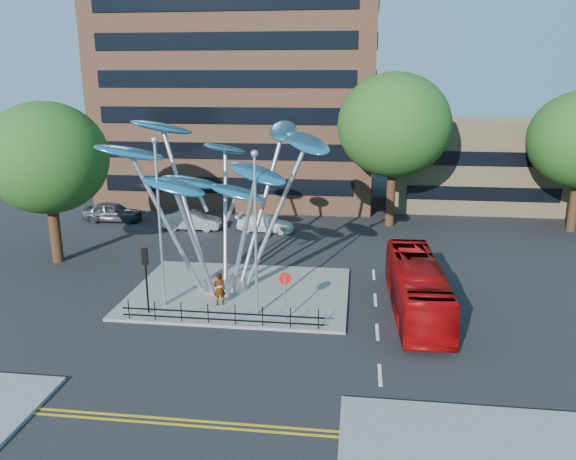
# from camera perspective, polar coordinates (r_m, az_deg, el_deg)

# --- Properties ---
(ground) EXTENTS (120.00, 120.00, 0.00)m
(ground) POSITION_cam_1_polar(r_m,az_deg,el_deg) (26.21, -5.46, -11.40)
(ground) COLOR black
(ground) RESTS_ON ground
(traffic_island) EXTENTS (12.00, 9.00, 0.15)m
(traffic_island) POSITION_cam_1_polar(r_m,az_deg,el_deg) (31.72, -4.88, -6.31)
(traffic_island) COLOR slate
(traffic_island) RESTS_ON ground
(double_yellow_near) EXTENTS (40.00, 0.12, 0.01)m
(double_yellow_near) POSITION_cam_1_polar(r_m,az_deg,el_deg) (21.20, -9.15, -18.60)
(double_yellow_near) COLOR gold
(double_yellow_near) RESTS_ON ground
(double_yellow_far) EXTENTS (40.00, 0.12, 0.01)m
(double_yellow_far) POSITION_cam_1_polar(r_m,az_deg,el_deg) (20.96, -9.38, -19.05)
(double_yellow_far) COLOR gold
(double_yellow_far) RESTS_ON ground
(brick_tower) EXTENTS (25.00, 15.00, 30.00)m
(brick_tower) POSITION_cam_1_polar(r_m,az_deg,el_deg) (56.03, -4.75, 18.69)
(brick_tower) COLOR brown
(brick_tower) RESTS_ON ground
(low_building_near) EXTENTS (15.00, 8.00, 8.00)m
(low_building_near) POSITION_cam_1_polar(r_m,az_deg,el_deg) (54.41, 18.53, 6.42)
(low_building_near) COLOR tan
(low_building_near) RESTS_ON ground
(tree_right) EXTENTS (8.80, 8.80, 12.11)m
(tree_right) POSITION_cam_1_polar(r_m,az_deg,el_deg) (45.01, 10.74, 10.40)
(tree_right) COLOR black
(tree_right) RESTS_ON ground
(tree_left) EXTENTS (7.60, 7.60, 10.32)m
(tree_left) POSITION_cam_1_polar(r_m,az_deg,el_deg) (38.38, -23.31, 6.71)
(tree_left) COLOR black
(tree_left) RESTS_ON ground
(leaf_sculpture) EXTENTS (12.72, 9.54, 9.51)m
(leaf_sculpture) POSITION_cam_1_polar(r_m,az_deg,el_deg) (30.77, -6.87, 6.12)
(leaf_sculpture) COLOR #9EA0A5
(leaf_sculpture) RESTS_ON traffic_island
(street_lamp_left) EXTENTS (0.36, 0.36, 8.80)m
(street_lamp_left) POSITION_cam_1_polar(r_m,az_deg,el_deg) (28.79, -12.99, 2.11)
(street_lamp_left) COLOR #9EA0A5
(street_lamp_left) RESTS_ON traffic_island
(street_lamp_right) EXTENTS (0.36, 0.36, 8.30)m
(street_lamp_right) POSITION_cam_1_polar(r_m,az_deg,el_deg) (27.07, -3.33, 1.08)
(street_lamp_right) COLOR #9EA0A5
(street_lamp_right) RESTS_ON traffic_island
(traffic_light_island) EXTENTS (0.28, 0.18, 3.42)m
(traffic_light_island) POSITION_cam_1_polar(r_m,az_deg,el_deg) (28.81, -14.27, -3.64)
(traffic_light_island) COLOR black
(traffic_light_island) RESTS_ON traffic_island
(no_entry_sign_island) EXTENTS (0.60, 0.10, 2.45)m
(no_entry_sign_island) POSITION_cam_1_polar(r_m,az_deg,el_deg) (27.40, -0.30, -5.93)
(no_entry_sign_island) COLOR #9EA0A5
(no_entry_sign_island) RESTS_ON traffic_island
(pedestrian_railing_front) EXTENTS (10.00, 0.06, 1.00)m
(pedestrian_railing_front) POSITION_cam_1_polar(r_m,az_deg,el_deg) (27.68, -6.76, -8.65)
(pedestrian_railing_front) COLOR black
(pedestrian_railing_front) RESTS_ON traffic_island
(red_bus) EXTENTS (2.68, 9.97, 2.76)m
(red_bus) POSITION_cam_1_polar(r_m,az_deg,el_deg) (29.46, 12.94, -5.69)
(red_bus) COLOR #930608
(red_bus) RESTS_ON ground
(pedestrian) EXTENTS (0.75, 0.63, 1.75)m
(pedestrian) POSITION_cam_1_polar(r_m,az_deg,el_deg) (29.65, -6.98, -5.98)
(pedestrian) COLOR gray
(pedestrian) RESTS_ON traffic_island
(parked_car_left) EXTENTS (4.91, 2.20, 1.64)m
(parked_car_left) POSITION_cam_1_polar(r_m,az_deg,el_deg) (48.95, -17.40, 1.78)
(parked_car_left) COLOR #3E4046
(parked_car_left) RESTS_ON ground
(parked_car_mid) EXTENTS (4.57, 1.72, 1.49)m
(parked_car_mid) POSITION_cam_1_polar(r_m,az_deg,el_deg) (44.86, -9.70, 0.97)
(parked_car_mid) COLOR #B3B5BB
(parked_car_mid) RESTS_ON ground
(parked_car_right) EXTENTS (4.62, 2.16, 1.31)m
(parked_car_right) POSITION_cam_1_polar(r_m,az_deg,el_deg) (43.82, -2.30, 0.71)
(parked_car_right) COLOR white
(parked_car_right) RESTS_ON ground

